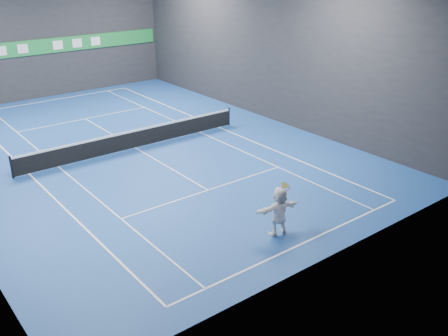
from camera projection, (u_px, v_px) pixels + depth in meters
ground at (136, 148)px, 25.97m from camera, size 26.00×26.00×0.00m
wall_back at (38, 32)px, 33.64m from camera, size 18.00×0.10×9.00m
wall_front at (338, 130)px, 14.76m from camera, size 18.00×0.10×9.00m
wall_right at (267, 43)px, 29.28m from camera, size 0.10×26.00×9.00m
baseline_near at (301, 244)px, 17.33m from camera, size 10.98×0.08×0.01m
baseline_far at (53, 100)px, 34.60m from camera, size 10.98×0.08×0.01m
sideline_doubles_left at (29, 174)px, 22.87m from camera, size 0.08×23.78×0.01m
sideline_doubles_right at (219, 127)px, 29.06m from camera, size 0.08×23.78×0.01m
sideline_singles_left at (59, 167)px, 23.65m from camera, size 0.06×23.78×0.01m
sideline_singles_right at (200, 132)px, 28.29m from camera, size 0.06×23.78×0.01m
service_line_near at (208, 190)px, 21.32m from camera, size 8.23×0.06×0.01m
service_line_far at (85, 119)px, 30.62m from camera, size 8.23×0.06×0.01m
center_service_line at (136, 148)px, 25.97m from camera, size 0.06×12.80×0.01m
player at (279, 211)px, 17.65m from camera, size 1.76×0.84×1.83m
tennis_ball at (274, 162)px, 17.03m from camera, size 0.07×0.07×0.07m
tennis_net at (135, 138)px, 25.76m from camera, size 12.50×0.10×1.07m
sponsor_banner at (40, 47)px, 33.99m from camera, size 17.64×0.11×1.00m
tennis_racket at (286, 188)px, 17.55m from camera, size 0.46×0.35×0.73m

